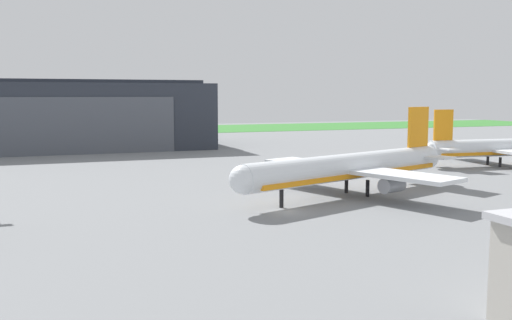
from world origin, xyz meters
name	(u,v)px	position (x,y,z in m)	size (l,w,h in m)	color
ground_plane	(287,212)	(0.00, 0.00, 0.00)	(440.00, 440.00, 0.00)	slate
grass_field_strip	(116,131)	(0.00, 177.97, 0.04)	(440.00, 56.00, 0.08)	#377E32
maintenance_hangar	(18,116)	(-34.91, 102.27, 9.15)	(101.96, 38.36, 19.21)	#2D333D
airliner_near_right	(350,168)	(13.43, 7.42, 4.24)	(41.49, 33.26, 12.94)	silver
airliner_far_left	(500,148)	(61.45, 28.26, 3.71)	(36.23, 32.70, 11.96)	silver
fuel_bowser	(359,160)	(33.71, 38.72, 1.21)	(3.31, 4.19, 2.24)	silver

